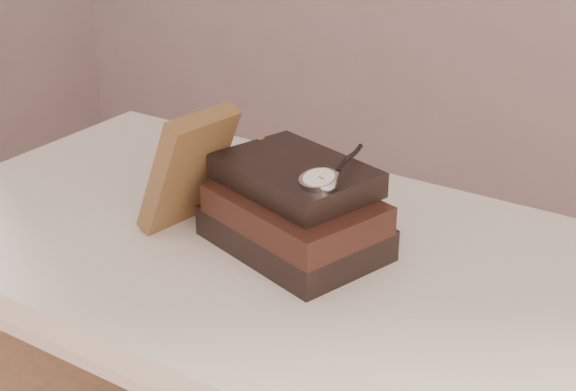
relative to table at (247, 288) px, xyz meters
The scene contains 5 objects.
table is the anchor object (origin of this frame).
book_stack 0.17m from the table, ahead, with size 0.27×0.23×0.12m.
journal 0.20m from the table, 155.77° to the right, with size 0.03×0.12×0.19m, color #45301A.
pocket_watch 0.26m from the table, ahead, with size 0.06×0.16×0.02m.
eyeglasses 0.19m from the table, 76.63° to the left, with size 0.13×0.14×0.05m.
Camera 1 is at (0.61, -0.48, 1.29)m, focal length 51.07 mm.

